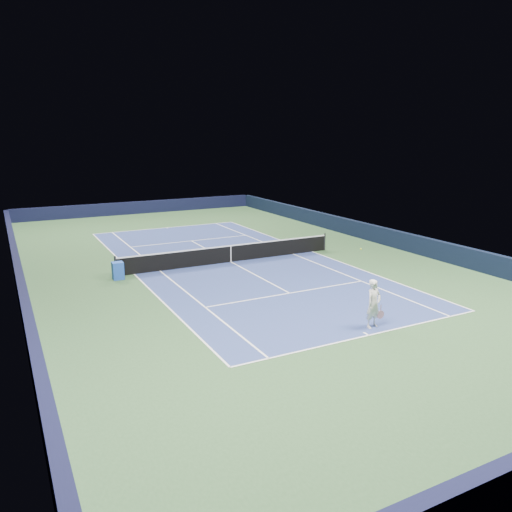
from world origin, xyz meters
name	(u,v)px	position (x,y,z in m)	size (l,w,h in m)	color
ground	(231,262)	(0.00, 0.00, 0.00)	(40.00, 40.00, 0.00)	#2C4D2A
wall_far	(139,207)	(0.00, 19.82, 0.55)	(22.00, 0.35, 1.10)	black
wall_right	(380,235)	(10.82, 0.00, 0.55)	(0.35, 40.00, 1.10)	black
wall_left	(19,277)	(-10.82, 0.00, 0.55)	(0.35, 40.00, 1.10)	black
court_surface	(231,262)	(0.00, 0.00, 0.00)	(10.97, 23.77, 0.01)	navy
baseline_far	(166,228)	(0.00, 11.88, 0.01)	(10.97, 0.08, 0.00)	white
baseline_near	(369,335)	(0.00, -11.88, 0.01)	(10.97, 0.08, 0.00)	white
sideline_doubles_right	(312,252)	(5.49, 0.00, 0.01)	(0.08, 23.77, 0.00)	white
sideline_doubles_left	(134,274)	(-5.49, 0.00, 0.01)	(0.08, 23.77, 0.00)	white
sideline_singles_right	(293,254)	(4.12, 0.00, 0.01)	(0.08, 23.77, 0.00)	white
sideline_singles_left	(160,271)	(-4.12, 0.00, 0.01)	(0.08, 23.77, 0.00)	white
service_line_far	(191,241)	(0.00, 6.40, 0.01)	(8.23, 0.08, 0.00)	white
service_line_near	(290,293)	(0.00, -6.40, 0.01)	(8.23, 0.08, 0.00)	white
center_service_line	(231,262)	(0.00, 0.00, 0.01)	(0.08, 12.80, 0.00)	white
center_mark_far	(167,228)	(0.00, 11.73, 0.01)	(0.08, 0.30, 0.00)	white
center_mark_near	(366,334)	(0.00, -11.73, 0.01)	(0.08, 0.30, 0.00)	white
tennis_net	(231,253)	(0.00, 0.00, 0.50)	(12.90, 0.10, 1.07)	black
sponsor_cube	(118,271)	(-6.40, -0.52, 0.44)	(0.60, 0.49, 0.87)	#1E49B5
tennis_player	(374,304)	(0.63, -11.32, 0.93)	(0.86, 1.32, 2.82)	white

